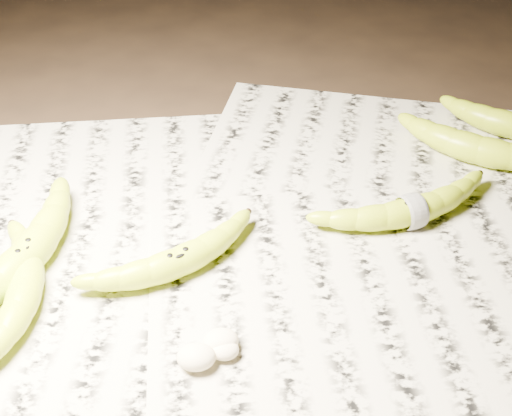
{
  "coord_description": "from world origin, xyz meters",
  "views": [
    {
      "loc": [
        -0.04,
        -0.55,
        0.51
      ],
      "look_at": [
        0.0,
        0.03,
        0.05
      ],
      "focal_mm": 50.0,
      "sensor_mm": 36.0,
      "label": 1
    }
  ],
  "objects": [
    {
      "name": "ground",
      "position": [
        0.0,
        0.0,
        0.0
      ],
      "size": [
        3.0,
        3.0,
        0.0
      ],
      "primitive_type": "plane",
      "color": "black",
      "rests_on": "ground"
    },
    {
      "name": "newspaper_patch",
      "position": [
        0.0,
        0.03,
        0.0
      ],
      "size": [
        0.9,
        0.7,
        0.01
      ],
      "primitive_type": "cube",
      "color": "beige",
      "rests_on": "ground"
    },
    {
      "name": "banana_left_a",
      "position": [
        -0.24,
        0.0,
        0.03
      ],
      "size": [
        0.15,
        0.23,
        0.04
      ],
      "primitive_type": null,
      "rotation": [
        0.0,
        0.0,
        1.15
      ],
      "color": "#B5D21A",
      "rests_on": "newspaper_patch"
    },
    {
      "name": "banana_left_b",
      "position": [
        -0.23,
        -0.04,
        0.02
      ],
      "size": [
        0.06,
        0.17,
        0.03
      ],
      "primitive_type": null,
      "rotation": [
        0.0,
        0.0,
        1.59
      ],
      "color": "#B5D21A",
      "rests_on": "newspaper_patch"
    },
    {
      "name": "banana_center",
      "position": [
        -0.08,
        -0.01,
        0.02
      ],
      "size": [
        0.18,
        0.13,
        0.03
      ],
      "primitive_type": null,
      "rotation": [
        0.0,
        0.0,
        0.5
      ],
      "color": "#B5D21A",
      "rests_on": "newspaper_patch"
    },
    {
      "name": "banana_taped",
      "position": [
        0.18,
        0.05,
        0.02
      ],
      "size": [
        0.2,
        0.11,
        0.03
      ],
      "primitive_type": null,
      "rotation": [
        0.0,
        0.0,
        0.3
      ],
      "color": "#B5D21A",
      "rests_on": "newspaper_patch"
    },
    {
      "name": "banana_upper_a",
      "position": [
        0.29,
        0.16,
        0.03
      ],
      "size": [
        0.2,
        0.15,
        0.04
      ],
      "primitive_type": null,
      "rotation": [
        0.0,
        0.0,
        -0.55
      ],
      "color": "#B5D21A",
      "rests_on": "newspaper_patch"
    },
    {
      "name": "measuring_tape",
      "position": [
        0.18,
        0.05,
        0.02
      ],
      "size": [
        0.02,
        0.04,
        0.04
      ],
      "primitive_type": "torus",
      "rotation": [
        0.0,
        1.57,
        0.3
      ],
      "color": "white",
      "rests_on": "newspaper_patch"
    },
    {
      "name": "flesh_chunk_a",
      "position": [
        -0.06,
        -0.13,
        0.02
      ],
      "size": [
        0.04,
        0.03,
        0.02
      ],
      "primitive_type": "ellipsoid",
      "color": "#F7E7BF",
      "rests_on": "newspaper_patch"
    },
    {
      "name": "flesh_chunk_b",
      "position": [
        -0.04,
        -0.11,
        0.02
      ],
      "size": [
        0.03,
        0.03,
        0.02
      ],
      "primitive_type": "ellipsoid",
      "color": "#F7E7BF",
      "rests_on": "newspaper_patch"
    },
    {
      "name": "flesh_chunk_c",
      "position": [
        -0.04,
        -0.12,
        0.02
      ],
      "size": [
        0.03,
        0.02,
        0.02
      ],
      "primitive_type": "ellipsoid",
      "color": "#F7E7BF",
      "rests_on": "newspaper_patch"
    }
  ]
}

